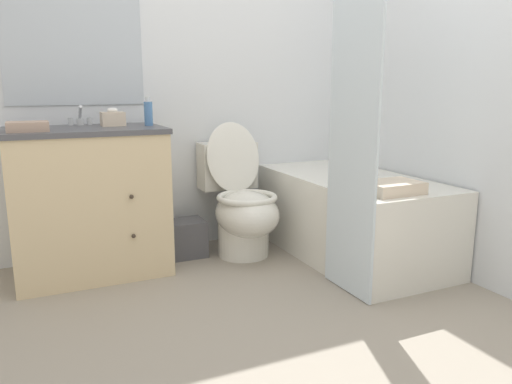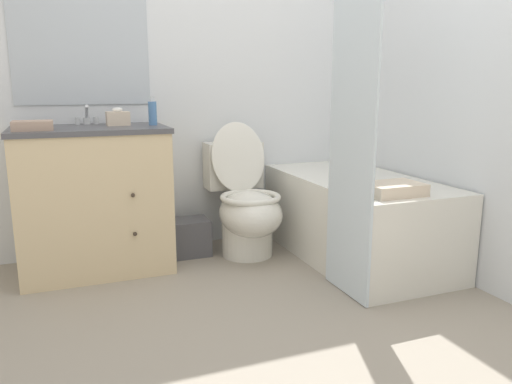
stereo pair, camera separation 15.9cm
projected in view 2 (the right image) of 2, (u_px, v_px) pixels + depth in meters
The scene contains 13 objects.
ground_plane at pixel (292, 334), 2.28m from camera, with size 14.00×14.00×0.00m, color gray.
wall_back at pixel (198, 65), 3.40m from camera, with size 8.00×0.06×2.50m.
wall_right at pixel (420, 63), 3.14m from camera, with size 0.05×2.50×2.50m.
vanity_cabinet at pixel (94, 198), 3.02m from camera, with size 0.88×0.60×0.88m.
sink_faucet at pixel (87, 119), 3.11m from camera, with size 0.14×0.12×0.12m.
toilet at pixel (246, 206), 3.31m from camera, with size 0.40×0.68×0.87m.
bathtub at pixel (356, 217), 3.25m from camera, with size 0.71×1.38×0.54m.
shower_curtain at pixel (353, 118), 2.53m from camera, with size 0.02×0.42×1.89m.
wastebasket at pixel (189, 237), 3.34m from camera, with size 0.26×0.22×0.24m.
tissue_box at pixel (118, 118), 3.04m from camera, with size 0.14×0.11×0.11m.
soap_dispenser at pixel (153, 113), 3.04m from camera, with size 0.05×0.05×0.17m.
hand_towel_folded at pixel (33, 125), 2.71m from camera, with size 0.21×0.17×0.05m.
bath_towel_folded at pixel (393, 189), 2.68m from camera, with size 0.31×0.22×0.07m.
Camera 2 is at (-0.92, -1.89, 1.11)m, focal length 35.00 mm.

